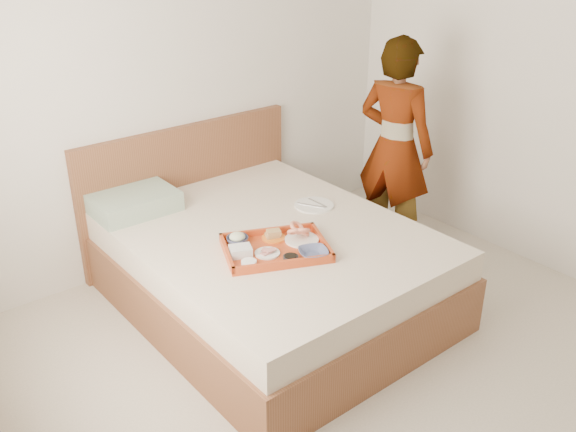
# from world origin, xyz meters

# --- Properties ---
(ground) EXTENTS (3.50, 4.00, 0.01)m
(ground) POSITION_xyz_m (0.00, 0.00, 0.00)
(ground) COLOR beige
(ground) RESTS_ON ground
(wall_back) EXTENTS (3.50, 0.01, 2.60)m
(wall_back) POSITION_xyz_m (0.00, 2.00, 1.30)
(wall_back) COLOR silver
(wall_back) RESTS_ON ground
(wall_left) EXTENTS (0.01, 4.00, 2.60)m
(wall_left) POSITION_xyz_m (-1.75, 0.00, 1.30)
(wall_left) COLOR silver
(wall_left) RESTS_ON ground
(bed) EXTENTS (1.65, 2.00, 0.53)m
(bed) POSITION_xyz_m (-0.06, 1.00, 0.27)
(bed) COLOR brown
(bed) RESTS_ON ground
(headboard) EXTENTS (1.65, 0.06, 0.95)m
(headboard) POSITION_xyz_m (-0.06, 1.97, 0.47)
(headboard) COLOR brown
(headboard) RESTS_ON ground
(pillow) EXTENTS (0.52, 0.36, 0.12)m
(pillow) POSITION_xyz_m (-0.57, 1.76, 0.59)
(pillow) COLOR #A1B29E
(pillow) RESTS_ON bed
(tray) EXTENTS (0.69, 0.61, 0.05)m
(tray) POSITION_xyz_m (-0.20, 0.77, 0.56)
(tray) COLOR #BA3612
(tray) RESTS_ON bed
(prawn_plate) EXTENTS (0.26, 0.26, 0.01)m
(prawn_plate) POSITION_xyz_m (-0.02, 0.76, 0.55)
(prawn_plate) COLOR white
(prawn_plate) RESTS_ON tray
(navy_bowl_big) EXTENTS (0.21, 0.21, 0.04)m
(navy_bowl_big) POSITION_xyz_m (-0.09, 0.58, 0.57)
(navy_bowl_big) COLOR #181F46
(navy_bowl_big) RESTS_ON tray
(sauce_dish) EXTENTS (0.11, 0.11, 0.03)m
(sauce_dish) POSITION_xyz_m (-0.22, 0.62, 0.56)
(sauce_dish) COLOR black
(sauce_dish) RESTS_ON tray
(meat_plate) EXTENTS (0.19, 0.19, 0.01)m
(meat_plate) POSITION_xyz_m (-0.27, 0.76, 0.55)
(meat_plate) COLOR white
(meat_plate) RESTS_ON tray
(bread_plate) EXTENTS (0.18, 0.18, 0.01)m
(bread_plate) POSITION_xyz_m (-0.13, 0.89, 0.55)
(bread_plate) COLOR orange
(bread_plate) RESTS_ON tray
(salad_bowl) EXTENTS (0.17, 0.17, 0.04)m
(salad_bowl) POSITION_xyz_m (-0.32, 0.97, 0.57)
(salad_bowl) COLOR #181F46
(salad_bowl) RESTS_ON tray
(plastic_tub) EXTENTS (0.15, 0.14, 0.05)m
(plastic_tub) POSITION_xyz_m (-0.39, 0.84, 0.57)
(plastic_tub) COLOR silver
(plastic_tub) RESTS_ON tray
(cheese_round) EXTENTS (0.11, 0.11, 0.03)m
(cheese_round) POSITION_xyz_m (-0.42, 0.72, 0.56)
(cheese_round) COLOR white
(cheese_round) RESTS_ON tray
(dinner_plate) EXTENTS (0.30, 0.30, 0.01)m
(dinner_plate) POSITION_xyz_m (0.38, 1.11, 0.54)
(dinner_plate) COLOR white
(dinner_plate) RESTS_ON bed
(person) EXTENTS (0.50, 0.64, 1.55)m
(person) POSITION_xyz_m (1.11, 1.09, 0.78)
(person) COLOR #EEE5CE
(person) RESTS_ON ground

